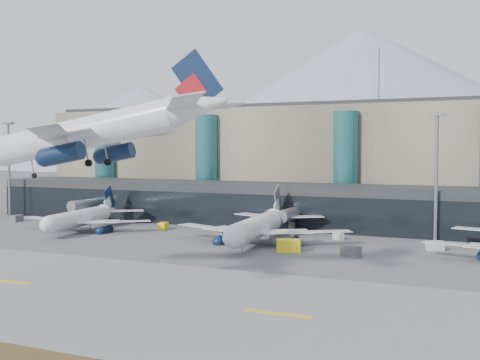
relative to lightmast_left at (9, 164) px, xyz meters
The scene contains 19 objects.
ground 92.91m from the lightmast_left, 29.36° to the right, with size 900.00×900.00×0.00m, color #515154.
runway_strip 101.03m from the lightmast_left, 36.87° to the right, with size 400.00×40.00×0.04m, color slate.
runway_markings 101.03m from the lightmast_left, 36.87° to the right, with size 128.00×1.00×0.02m.
concourse 81.54m from the lightmast_left, ahead, with size 170.00×27.00×10.00m.
terminal_main 71.07m from the lightmast_left, 39.29° to the left, with size 130.00×30.00×31.00m.
teal_towers 71.19m from the lightmast_left, 24.05° to the left, with size 116.40×19.40×46.00m.
mountain_ridge 349.88m from the lightmast_left, 74.01° to the left, with size 910.00×400.00×110.00m.
lightmast_left is the anchor object (origin of this frame).
lightmast_mid 110.04m from the lightmast_left, ahead, with size 3.00×1.20×25.60m.
hero_jet 96.70m from the lightmast_left, 37.56° to the right, with size 36.11×35.99×11.71m.
jet_parked_left 39.31m from the lightmast_left, 19.53° to the right, with size 32.67×32.99×10.66m.
jet_parked_mid 80.28m from the lightmast_left, ahead, with size 37.31×37.06×12.08m.
veh_a 30.87m from the lightmast_left, 24.34° to the right, with size 3.32×1.87×1.87m, color #BCBCBC.
veh_b 53.39m from the lightmast_left, ahead, with size 2.82×1.73×1.63m, color yellow.
veh_c 102.01m from the lightmast_left, 12.20° to the right, with size 3.45×1.82×1.92m, color #545459.
veh_d 112.39m from the lightmast_left, ahead, with size 3.03×1.62×1.73m, color #BCBCBC.
veh_f 18.15m from the lightmast_left, 36.70° to the right, with size 2.94×1.56×1.64m, color #545459.
veh_g 92.88m from the lightmast_left, ahead, with size 2.25×1.31×1.31m, color #BCBCBC.
veh_h 91.03m from the lightmast_left, 13.76° to the right, with size 4.12×2.17×2.28m, color yellow.
Camera 1 is at (43.29, -77.21, 18.50)m, focal length 45.00 mm.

